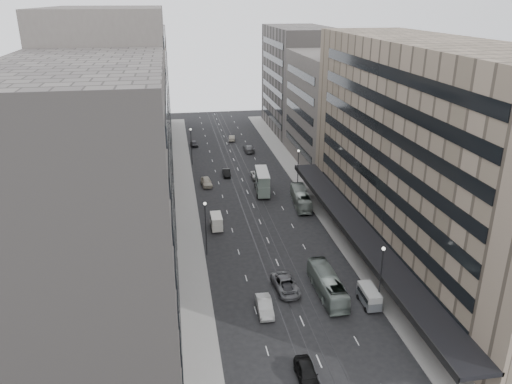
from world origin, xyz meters
TOP-DOWN VIEW (x-y plane):
  - ground at (0.00, 0.00)m, footprint 220.00×220.00m
  - sidewalk_right at (12.00, 37.50)m, footprint 4.00×125.00m
  - sidewalk_left at (-12.00, 37.50)m, footprint 4.00×125.00m
  - department_store at (21.45, 8.00)m, footprint 19.20×60.00m
  - building_right_mid at (21.50, 52.00)m, footprint 15.00×28.00m
  - building_right_far at (21.50, 82.00)m, footprint 15.00×32.00m
  - building_left_a at (-21.50, -8.00)m, footprint 15.00×28.00m
  - building_left_b at (-21.50, 19.00)m, footprint 15.00×26.00m
  - building_left_c at (-21.50, 46.00)m, footprint 15.00×28.00m
  - building_left_d at (-21.50, 79.00)m, footprint 15.00×38.00m
  - lamp_right_near at (9.70, -5.00)m, footprint 0.44×0.44m
  - lamp_right_far at (9.70, 35.00)m, footprint 0.44×0.44m
  - lamp_left_near at (-9.70, 12.00)m, footprint 0.44×0.44m
  - lamp_left_far at (-9.70, 55.00)m, footprint 0.44×0.44m
  - bus_near at (4.52, -1.08)m, footprint 2.50×10.51m
  - bus_far at (8.50, 27.75)m, footprint 3.45×10.61m
  - double_decker at (2.74, 34.97)m, footprint 3.09×8.25m
  - vw_microbus at (8.87, -4.16)m, footprint 2.00×4.22m
  - panel_van at (-7.46, 20.43)m, footprint 1.95×3.89m
  - sedan_0 at (-1.98, -15.39)m, footprint 2.03×4.85m
  - sedan_1 at (-3.97, -3.50)m, footprint 1.87×4.96m
  - sedan_2 at (-0.43, 0.71)m, footprint 3.19×6.18m
  - sedan_3 at (-0.47, 0.45)m, footprint 1.93×4.65m
  - sedan_4 at (-7.54, 40.70)m, footprint 2.27×5.00m
  - sedan_5 at (-2.94, 45.99)m, footprint 1.59×4.30m
  - sedan_6 at (3.20, 43.73)m, footprint 2.65×5.28m
  - sedan_7 at (4.49, 62.73)m, footprint 2.24×5.46m
  - sedan_8 at (-8.50, 69.65)m, footprint 2.13×4.18m
  - sedan_9 at (1.60, 73.49)m, footprint 1.99×4.48m

SIDE VIEW (x-z plane):
  - ground at x=0.00m, z-range 0.00..0.00m
  - sidewalk_right at x=12.00m, z-range 0.00..0.15m
  - sidewalk_left at x=-12.00m, z-range 0.00..0.15m
  - sedan_3 at x=-0.47m, z-range 0.00..1.34m
  - sedan_8 at x=-8.50m, z-range 0.00..1.36m
  - sedan_5 at x=-2.94m, z-range 0.00..1.41m
  - sedan_9 at x=1.60m, z-range 0.00..1.43m
  - sedan_6 at x=3.20m, z-range 0.00..1.43m
  - sedan_7 at x=4.49m, z-range 0.00..1.58m
  - sedan_1 at x=-3.97m, z-range 0.00..1.61m
  - sedan_0 at x=-1.98m, z-range 0.00..1.64m
  - sedan_4 at x=-7.54m, z-range 0.00..1.66m
  - sedan_2 at x=-0.43m, z-range 0.00..1.67m
  - vw_microbus at x=8.87m, z-range 0.13..2.39m
  - panel_van at x=-7.46m, z-range 0.12..2.56m
  - bus_far at x=8.50m, z-range 0.00..2.90m
  - bus_near at x=4.52m, z-range 0.00..2.92m
  - double_decker at x=2.74m, z-range 0.18..4.59m
  - lamp_right_near at x=9.70m, z-range 1.04..9.36m
  - lamp_right_far at x=9.70m, z-range 1.04..9.36m
  - lamp_left_near at x=-9.70m, z-range 1.04..9.36m
  - lamp_left_far at x=-9.70m, z-range 1.04..9.36m
  - building_right_mid at x=21.50m, z-range 0.00..24.00m
  - building_left_c at x=-21.50m, z-range 0.00..25.00m
  - building_right_far at x=21.50m, z-range 0.00..28.00m
  - building_left_d at x=-21.50m, z-range 0.00..28.00m
  - department_store at x=21.45m, z-range -0.05..29.95m
  - building_left_a at x=-21.50m, z-range 0.00..30.00m
  - building_left_b at x=-21.50m, z-range 0.00..34.00m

